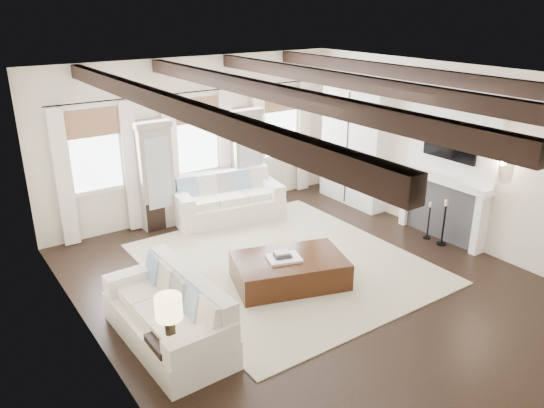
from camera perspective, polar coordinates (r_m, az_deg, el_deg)
ground at (r=8.50m, az=4.09°, el=-8.55°), size 7.50×7.50×0.00m
room_shell at (r=8.87m, az=4.57°, el=5.93°), size 6.54×7.54×3.22m
area_rug at (r=9.08m, az=1.33°, el=-6.37°), size 4.09×4.54×0.02m
sofa_back at (r=10.85m, az=-4.87°, el=0.36°), size 2.30×1.32×0.93m
sofa_left at (r=7.14m, az=-10.73°, el=-11.73°), size 1.01×2.13×0.90m
ottoman at (r=8.39m, az=1.89°, el=-7.20°), size 1.96×1.55×0.45m
tray at (r=8.23m, az=1.31°, el=-5.86°), size 0.59×0.52×0.04m
book_lower at (r=8.23m, az=1.13°, el=-5.56°), size 0.31×0.27×0.04m
book_upper at (r=8.23m, az=1.06°, el=-5.26°), size 0.26×0.23×0.03m
side_table_front at (r=6.67m, az=-10.67°, el=-15.62°), size 0.49×0.49×0.49m
lamp_front at (r=6.33m, az=-11.05°, el=-11.11°), size 0.32×0.32×0.55m
side_table_back at (r=10.64m, az=-12.73°, el=-1.07°), size 0.38×0.38×0.56m
lamp_back at (r=10.41m, az=-13.03°, el=2.39°), size 0.34×0.34×0.58m
candlestick_near at (r=10.12m, az=17.96°, el=-2.28°), size 0.18×0.18×0.87m
candlestick_far at (r=10.33m, az=16.47°, el=-2.01°), size 0.15×0.15×0.73m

